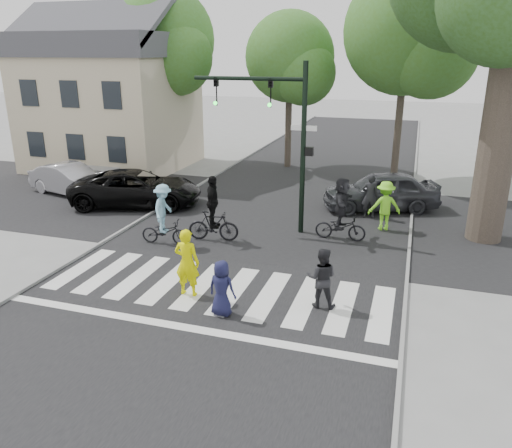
# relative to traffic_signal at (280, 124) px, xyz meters

# --- Properties ---
(ground) EXTENTS (120.00, 120.00, 0.00)m
(ground) POSITION_rel_traffic_signal_xyz_m (-0.35, -6.20, -3.90)
(ground) COLOR gray
(ground) RESTS_ON ground
(road_stem) EXTENTS (10.00, 70.00, 0.01)m
(road_stem) POSITION_rel_traffic_signal_xyz_m (-0.35, -1.20, -3.90)
(road_stem) COLOR black
(road_stem) RESTS_ON ground
(road_cross) EXTENTS (70.00, 10.00, 0.01)m
(road_cross) POSITION_rel_traffic_signal_xyz_m (-0.35, 1.80, -3.89)
(road_cross) COLOR black
(road_cross) RESTS_ON ground
(curb_left) EXTENTS (0.10, 70.00, 0.10)m
(curb_left) POSITION_rel_traffic_signal_xyz_m (-5.40, -1.20, -3.85)
(curb_left) COLOR gray
(curb_left) RESTS_ON ground
(curb_right) EXTENTS (0.10, 70.00, 0.10)m
(curb_right) POSITION_rel_traffic_signal_xyz_m (4.70, -1.20, -3.85)
(curb_right) COLOR gray
(curb_right) RESTS_ON ground
(crosswalk) EXTENTS (10.00, 3.85, 0.01)m
(crosswalk) POSITION_rel_traffic_signal_xyz_m (-0.35, -5.54, -3.89)
(crosswalk) COLOR silver
(crosswalk) RESTS_ON ground
(traffic_signal) EXTENTS (4.45, 0.29, 6.00)m
(traffic_signal) POSITION_rel_traffic_signal_xyz_m (0.00, 0.00, 0.00)
(traffic_signal) COLOR black
(traffic_signal) RESTS_ON ground
(bg_tree_0) EXTENTS (5.46, 5.20, 8.97)m
(bg_tree_0) POSITION_rel_traffic_signal_xyz_m (-14.09, 9.80, 2.24)
(bg_tree_0) COLOR brown
(bg_tree_0) RESTS_ON ground
(bg_tree_1) EXTENTS (6.09, 5.80, 9.80)m
(bg_tree_1) POSITION_rel_traffic_signal_xyz_m (-9.06, 9.28, 2.75)
(bg_tree_1) COLOR brown
(bg_tree_1) RESTS_ON ground
(bg_tree_2) EXTENTS (5.04, 4.80, 8.40)m
(bg_tree_2) POSITION_rel_traffic_signal_xyz_m (-2.11, 10.42, 1.88)
(bg_tree_2) COLOR brown
(bg_tree_2) RESTS_ON ground
(bg_tree_3) EXTENTS (6.30, 6.00, 10.20)m
(bg_tree_3) POSITION_rel_traffic_signal_xyz_m (3.95, 9.07, 3.04)
(bg_tree_3) COLOR brown
(bg_tree_3) RESTS_ON ground
(house) EXTENTS (8.40, 8.10, 8.82)m
(house) POSITION_rel_traffic_signal_xyz_m (-11.85, 7.78, -0.10)
(house) COLOR beige
(house) RESTS_ON ground
(pedestrian_woman) EXTENTS (0.70, 0.47, 1.89)m
(pedestrian_woman) POSITION_rel_traffic_signal_xyz_m (-0.97, -5.78, -2.95)
(pedestrian_woman) COLOR #E9EC00
(pedestrian_woman) RESTS_ON ground
(pedestrian_child) EXTENTS (0.76, 0.54, 1.46)m
(pedestrian_child) POSITION_rel_traffic_signal_xyz_m (0.32, -6.53, -3.17)
(pedestrian_child) COLOR #191A3D
(pedestrian_child) RESTS_ON ground
(pedestrian_adult) EXTENTS (0.84, 0.69, 1.61)m
(pedestrian_adult) POSITION_rel_traffic_signal_xyz_m (2.59, -5.34, -3.09)
(pedestrian_adult) COLOR black
(pedestrian_adult) RESTS_ON ground
(cyclist_left) EXTENTS (1.71, 1.14, 2.11)m
(cyclist_left) POSITION_rel_traffic_signal_xyz_m (-3.34, -2.55, -2.99)
(cyclist_left) COLOR black
(cyclist_left) RESTS_ON ground
(cyclist_mid) EXTENTS (1.83, 1.14, 2.31)m
(cyclist_mid) POSITION_rel_traffic_signal_xyz_m (-1.89, -1.72, -2.95)
(cyclist_mid) COLOR black
(cyclist_mid) RESTS_ON ground
(cyclist_right) EXTENTS (1.76, 1.64, 2.23)m
(cyclist_right) POSITION_rel_traffic_signal_xyz_m (2.33, -0.31, -2.90)
(cyclist_right) COLOR black
(cyclist_right) RESTS_ON ground
(car_suv) EXTENTS (5.94, 3.97, 1.51)m
(car_suv) POSITION_rel_traffic_signal_xyz_m (-6.60, 1.17, -3.14)
(car_suv) COLOR black
(car_suv) RESTS_ON ground
(car_silver) EXTENTS (4.50, 2.47, 1.41)m
(car_silver) POSITION_rel_traffic_signal_xyz_m (-10.42, 1.80, -3.20)
(car_silver) COLOR #AEADB3
(car_silver) RESTS_ON ground
(car_grey) EXTENTS (5.08, 3.40, 1.61)m
(car_grey) POSITION_rel_traffic_signal_xyz_m (3.37, 3.73, -3.10)
(car_grey) COLOR #37383D
(car_grey) RESTS_ON ground
(bystander_hivis) EXTENTS (1.34, 1.03, 1.84)m
(bystander_hivis) POSITION_rel_traffic_signal_xyz_m (3.70, 1.23, -2.98)
(bystander_hivis) COLOR #7EEC26
(bystander_hivis) RESTS_ON ground
(bystander_dark) EXTENTS (0.69, 0.50, 1.78)m
(bystander_dark) POSITION_rel_traffic_signal_xyz_m (3.04, 2.50, -3.01)
(bystander_dark) COLOR black
(bystander_dark) RESTS_ON ground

